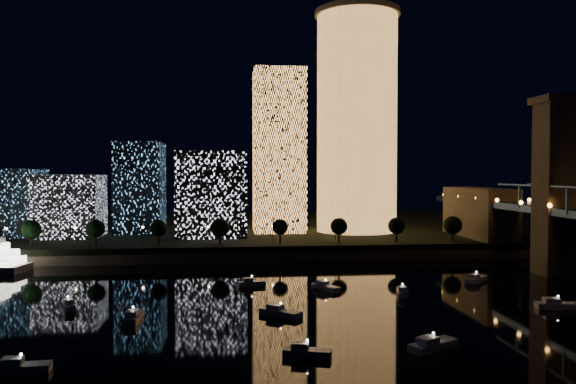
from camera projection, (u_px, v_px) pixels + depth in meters
name	position (u px, v px, depth m)	size (l,w,h in m)	color
ground	(379.00, 331.00, 101.64)	(520.00, 520.00, 0.00)	black
far_bank	(288.00, 229.00, 260.59)	(420.00, 160.00, 5.00)	black
seawall	(312.00, 256.00, 183.10)	(420.00, 6.00, 3.00)	#6B5E4C
tower_cylindrical	(357.00, 122.00, 225.61)	(34.00, 34.00, 88.21)	#FFA951
tower_rectangular	(279.00, 151.00, 224.98)	(20.29, 20.29, 64.57)	#FFA951
midrise_blocks	(129.00, 196.00, 213.19)	(94.60, 40.64, 35.63)	white
motorboats	(344.00, 311.00, 113.38)	(110.03, 62.82, 2.78)	silver
esplanade_trees	(232.00, 228.00, 186.04)	(165.72, 6.35, 8.68)	black
street_lamps	(209.00, 230.00, 191.24)	(132.70, 0.70, 5.65)	black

